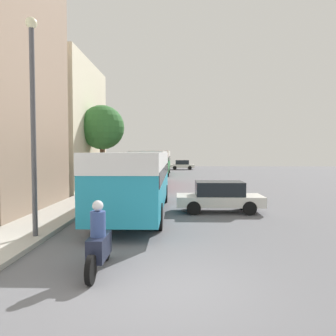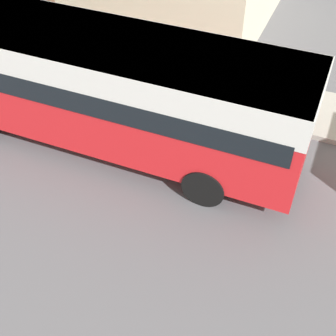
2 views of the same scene
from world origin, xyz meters
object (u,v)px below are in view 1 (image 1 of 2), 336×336
object	(u,v)px
car_crossing	(219,196)
pedestrian_near_curb	(137,168)
car_far_curb	(182,165)
bus_following	(151,163)
motorcycle_behind_lead	(99,243)
bus_lead	(137,174)
bus_third_in_line	(159,159)

from	to	relation	value
car_crossing	pedestrian_near_curb	distance (m)	25.01
car_crossing	car_far_curb	bearing A→B (deg)	1.58
bus_following	car_crossing	distance (m)	12.68
motorcycle_behind_lead	pedestrian_near_curb	bearing A→B (deg)	95.11
car_crossing	car_far_curb	xyz separation A→B (m)	(-1.06, 38.43, 0.04)
bus_lead	bus_third_in_line	bearing A→B (deg)	90.78
motorcycle_behind_lead	car_crossing	world-z (taller)	motorcycle_behind_lead
bus_lead	pedestrian_near_curb	xyz separation A→B (m)	(-2.90, 24.47, -0.87)
car_far_curb	pedestrian_near_curb	world-z (taller)	pedestrian_near_curb
bus_third_in_line	car_far_curb	world-z (taller)	bus_third_in_line
bus_following	bus_lead	bearing A→B (deg)	-88.58
bus_following	car_far_curb	xyz separation A→B (m)	(3.12, 26.51, -1.12)
bus_lead	bus_following	xyz separation A→B (m)	(-0.31, 12.32, 0.06)
car_far_curb	bus_third_in_line	bearing A→B (deg)	-14.40
bus_following	bus_third_in_line	xyz separation A→B (m)	(-0.05, 14.14, 0.05)
car_far_curb	bus_following	bearing A→B (deg)	-6.72
bus_lead	bus_third_in_line	distance (m)	26.46
car_crossing	motorcycle_behind_lead	bearing A→B (deg)	153.77
motorcycle_behind_lead	car_crossing	xyz separation A→B (m)	(3.91, 7.94, 0.08)
bus_third_in_line	motorcycle_behind_lead	distance (m)	34.02
bus_following	motorcycle_behind_lead	size ratio (longest dim) A/B	4.52
motorcycle_behind_lead	car_crossing	size ratio (longest dim) A/B	0.55
bus_lead	bus_following	distance (m)	12.32
bus_following	bus_third_in_line	size ratio (longest dim) A/B	0.91
bus_lead	car_crossing	bearing A→B (deg)	5.86
motorcycle_behind_lead	car_crossing	bearing A→B (deg)	63.77
bus_third_in_line	car_crossing	xyz separation A→B (m)	(4.23, -26.06, -1.22)
pedestrian_near_curb	bus_following	bearing A→B (deg)	-77.97
bus_following	pedestrian_near_curb	distance (m)	12.47
bus_lead	bus_following	bearing A→B (deg)	91.42
bus_lead	car_far_curb	world-z (taller)	bus_lead
bus_following	pedestrian_near_curb	size ratio (longest dim) A/B	6.18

